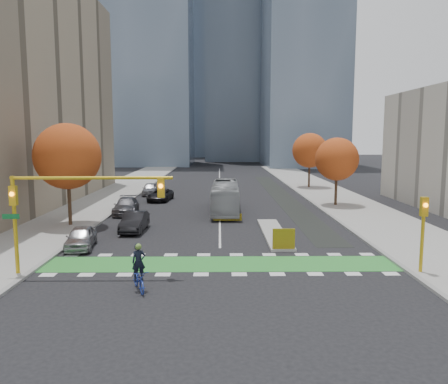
{
  "coord_description": "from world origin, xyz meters",
  "views": [
    {
      "loc": [
        -0.04,
        -22.53,
        7.19
      ],
      "look_at": [
        0.32,
        10.23,
        3.0
      ],
      "focal_mm": 35.0,
      "sensor_mm": 36.0,
      "label": 1
    }
  ],
  "objects_px": {
    "traffic_signal_west": "(64,199)",
    "bus": "(225,197)",
    "hazard_board": "(284,239)",
    "parked_car_d": "(160,195)",
    "cyclist": "(139,275)",
    "traffic_signal_east": "(423,223)",
    "parked_car_c": "(126,206)",
    "parked_car_e": "(150,189)",
    "parked_car_b": "(135,222)",
    "tree_east_near": "(337,159)",
    "tree_east_far": "(310,150)",
    "tree_west": "(67,156)",
    "parked_car_a": "(81,237)"
  },
  "relations": [
    {
      "from": "tree_west",
      "to": "traffic_signal_east",
      "type": "relative_size",
      "value": 2.01
    },
    {
      "from": "hazard_board",
      "to": "parked_car_d",
      "type": "relative_size",
      "value": 0.29
    },
    {
      "from": "traffic_signal_east",
      "to": "parked_car_a",
      "type": "bearing_deg",
      "value": 163.8
    },
    {
      "from": "cyclist",
      "to": "traffic_signal_east",
      "type": "bearing_deg",
      "value": -13.77
    },
    {
      "from": "traffic_signal_west",
      "to": "cyclist",
      "type": "relative_size",
      "value": 3.77
    },
    {
      "from": "bus",
      "to": "traffic_signal_east",
      "type": "bearing_deg",
      "value": -61.19
    },
    {
      "from": "hazard_board",
      "to": "bus",
      "type": "height_order",
      "value": "bus"
    },
    {
      "from": "parked_car_b",
      "to": "parked_car_e",
      "type": "xyz_separation_m",
      "value": [
        -2.1,
        20.82,
        0.01
      ]
    },
    {
      "from": "parked_car_b",
      "to": "parked_car_c",
      "type": "bearing_deg",
      "value": 107.56
    },
    {
      "from": "tree_west",
      "to": "parked_car_e",
      "type": "xyz_separation_m",
      "value": [
        3.4,
        18.98,
        -4.87
      ]
    },
    {
      "from": "tree_west",
      "to": "tree_east_near",
      "type": "distance_m",
      "value": 26.01
    },
    {
      "from": "cyclist",
      "to": "parked_car_d",
      "type": "bearing_deg",
      "value": 72.94
    },
    {
      "from": "tree_west",
      "to": "bus",
      "type": "bearing_deg",
      "value": 27.71
    },
    {
      "from": "cyclist",
      "to": "bus",
      "type": "bearing_deg",
      "value": 55.76
    },
    {
      "from": "traffic_signal_east",
      "to": "parked_car_b",
      "type": "distance_m",
      "value": 20.17
    },
    {
      "from": "tree_east_far",
      "to": "traffic_signal_west",
      "type": "bearing_deg",
      "value": -117.95
    },
    {
      "from": "tree_west",
      "to": "tree_east_far",
      "type": "xyz_separation_m",
      "value": [
        24.5,
        26.0,
        -0.38
      ]
    },
    {
      "from": "parked_car_e",
      "to": "traffic_signal_east",
      "type": "bearing_deg",
      "value": -62.34
    },
    {
      "from": "hazard_board",
      "to": "parked_car_d",
      "type": "xyz_separation_m",
      "value": [
        -10.67,
        21.78,
        -0.13
      ]
    },
    {
      "from": "tree_west",
      "to": "parked_car_b",
      "type": "xyz_separation_m",
      "value": [
        5.5,
        -1.84,
        -4.88
      ]
    },
    {
      "from": "parked_car_b",
      "to": "parked_car_c",
      "type": "height_order",
      "value": "parked_car_c"
    },
    {
      "from": "tree_east_near",
      "to": "parked_car_c",
      "type": "relative_size",
      "value": 1.37
    },
    {
      "from": "bus",
      "to": "parked_car_a",
      "type": "xyz_separation_m",
      "value": [
        -9.53,
        -13.43,
        -0.76
      ]
    },
    {
      "from": "cyclist",
      "to": "traffic_signal_west",
      "type": "bearing_deg",
      "value": 128.53
    },
    {
      "from": "tree_west",
      "to": "parked_car_c",
      "type": "height_order",
      "value": "tree_west"
    },
    {
      "from": "tree_east_far",
      "to": "parked_car_e",
      "type": "distance_m",
      "value": 22.69
    },
    {
      "from": "tree_west",
      "to": "parked_car_b",
      "type": "distance_m",
      "value": 7.58
    },
    {
      "from": "traffic_signal_west",
      "to": "bus",
      "type": "xyz_separation_m",
      "value": [
        8.46,
        19.09,
        -2.58
      ]
    },
    {
      "from": "traffic_signal_east",
      "to": "parked_car_c",
      "type": "distance_m",
      "value": 26.56
    },
    {
      "from": "parked_car_e",
      "to": "tree_west",
      "type": "bearing_deg",
      "value": -103.73
    },
    {
      "from": "cyclist",
      "to": "parked_car_c",
      "type": "distance_m",
      "value": 21.06
    },
    {
      "from": "parked_car_b",
      "to": "parked_car_d",
      "type": "height_order",
      "value": "parked_car_b"
    },
    {
      "from": "tree_east_near",
      "to": "bus",
      "type": "distance_m",
      "value": 12.44
    },
    {
      "from": "tree_east_near",
      "to": "parked_car_d",
      "type": "height_order",
      "value": "tree_east_near"
    },
    {
      "from": "tree_east_near",
      "to": "tree_east_far",
      "type": "xyz_separation_m",
      "value": [
        0.5,
        16.0,
        0.38
      ]
    },
    {
      "from": "parked_car_b",
      "to": "tree_east_far",
      "type": "bearing_deg",
      "value": 56.76
    },
    {
      "from": "cyclist",
      "to": "parked_car_e",
      "type": "height_order",
      "value": "cyclist"
    },
    {
      "from": "bus",
      "to": "tree_west",
      "type": "bearing_deg",
      "value": -151.05
    },
    {
      "from": "traffic_signal_east",
      "to": "parked_car_c",
      "type": "xyz_separation_m",
      "value": [
        -19.23,
        18.21,
        -1.99
      ]
    },
    {
      "from": "tree_east_near",
      "to": "parked_car_a",
      "type": "height_order",
      "value": "tree_east_near"
    },
    {
      "from": "traffic_signal_west",
      "to": "parked_car_a",
      "type": "height_order",
      "value": "traffic_signal_west"
    },
    {
      "from": "tree_east_near",
      "to": "bus",
      "type": "bearing_deg",
      "value": -163.41
    },
    {
      "from": "tree_east_far",
      "to": "parked_car_c",
      "type": "relative_size",
      "value": 1.49
    },
    {
      "from": "tree_east_near",
      "to": "bus",
      "type": "height_order",
      "value": "tree_east_near"
    },
    {
      "from": "hazard_board",
      "to": "tree_east_far",
      "type": "distance_m",
      "value": 35.13
    },
    {
      "from": "bus",
      "to": "parked_car_d",
      "type": "height_order",
      "value": "bus"
    },
    {
      "from": "tree_east_far",
      "to": "tree_west",
      "type": "bearing_deg",
      "value": -133.3
    },
    {
      "from": "cyclist",
      "to": "parked_car_c",
      "type": "bearing_deg",
      "value": 80.78
    },
    {
      "from": "tree_east_far",
      "to": "parked_car_d",
      "type": "height_order",
      "value": "tree_east_far"
    },
    {
      "from": "tree_west",
      "to": "parked_car_b",
      "type": "height_order",
      "value": "tree_west"
    }
  ]
}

